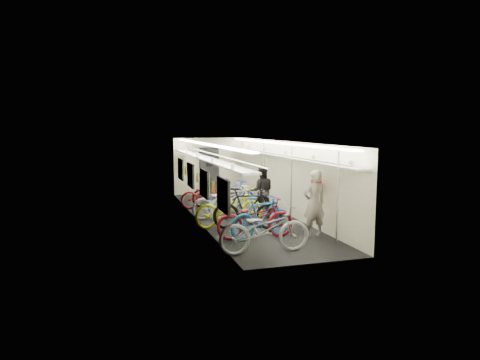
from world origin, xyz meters
TOP-DOWN VIEW (x-y plane):
  - train_car_shell at (-0.36, 0.71)m, footprint 10.00×10.00m
  - bicycle_0 at (-0.70, -4.00)m, footprint 2.14×0.80m
  - bicycle_1 at (-0.34, -2.77)m, footprint 1.93×0.99m
  - bicycle_2 at (-0.49, -2.72)m, footprint 2.05×0.76m
  - bicycle_3 at (-0.39, -1.72)m, footprint 2.03×1.08m
  - bicycle_4 at (-0.77, -1.21)m, footprint 2.25×1.15m
  - bicycle_5 at (-0.27, -0.11)m, footprint 1.84×0.80m
  - bicycle_6 at (-0.66, -0.11)m, footprint 2.09×0.85m
  - bicycle_7 at (-0.20, 0.54)m, footprint 1.98×1.09m
  - bicycle_8 at (-0.81, 1.71)m, footprint 1.86×0.69m
  - bicycle_9 at (-0.42, 1.80)m, footprint 1.82×0.70m
  - passenger_near at (1.04, -2.97)m, footprint 0.67×0.47m
  - passenger_mid at (0.60, -0.11)m, footprint 0.94×0.82m
  - backpack at (1.27, -2.60)m, footprint 0.28×0.19m

SIDE VIEW (x-z plane):
  - bicycle_8 at x=-0.81m, z-range 0.00..0.97m
  - bicycle_9 at x=-0.42m, z-range 0.00..1.07m
  - bicycle_2 at x=-0.49m, z-range 0.00..1.07m
  - bicycle_5 at x=-0.27m, z-range 0.00..1.07m
  - bicycle_6 at x=-0.66m, z-range 0.00..1.08m
  - bicycle_0 at x=-0.70m, z-range 0.00..1.12m
  - bicycle_1 at x=-0.34m, z-range 0.00..1.12m
  - bicycle_4 at x=-0.77m, z-range 0.00..1.13m
  - bicycle_7 at x=-0.20m, z-range 0.00..1.14m
  - bicycle_3 at x=-0.39m, z-range 0.00..1.17m
  - passenger_mid at x=0.60m, z-range 0.00..1.64m
  - passenger_near at x=1.04m, z-range 0.00..1.76m
  - backpack at x=1.27m, z-range 1.09..1.47m
  - train_car_shell at x=-0.36m, z-range -3.34..6.66m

